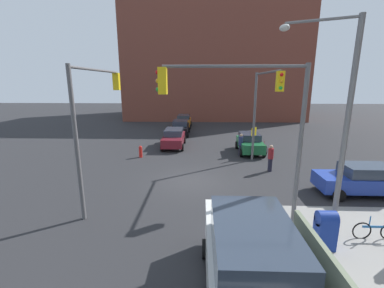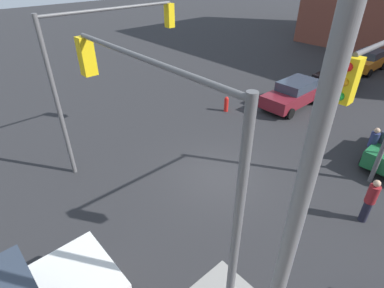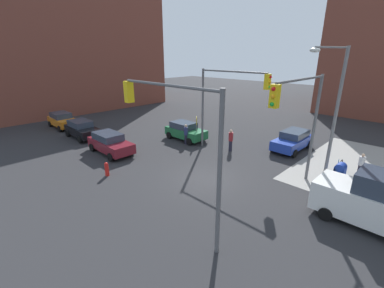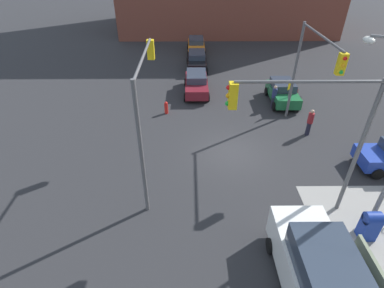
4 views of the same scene
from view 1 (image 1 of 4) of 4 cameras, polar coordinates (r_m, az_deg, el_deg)
The scene contains 19 objects.
ground_plane at distance 15.60m, azimuth -0.22°, elevation -8.30°, with size 120.00×120.00×0.00m, color #28282B.
building_brick_west at distance 46.62m, azimuth 4.73°, elevation 17.00°, with size 16.00×28.00×17.42m.
traffic_signal_nw_corner at distance 17.15m, azimuth 15.47°, elevation 9.24°, with size 6.03×0.36×6.50m.
traffic_signal_se_corner at distance 13.32m, azimuth -20.54°, elevation 7.78°, with size 5.96×0.36×6.50m.
traffic_signal_ne_corner at distance 10.19m, azimuth 11.84°, elevation 6.79°, with size 0.36×5.76×6.50m.
street_lamp_corner at distance 10.68m, azimuth 29.47°, elevation 5.93°, with size 1.37×2.47×8.00m.
warning_sign_two_way at distance 20.73m, azimuth 13.53°, elevation 1.54°, with size 0.48×0.48×2.40m.
mailbox_blue at distance 10.65m, azimuth 27.53°, elevation -16.31°, with size 0.56×0.64×1.43m.
fire_hydrant at distance 20.74m, azimuth -11.36°, elevation -1.62°, with size 0.26×0.26×0.94m.
sedan_maroon at distance 23.77m, azimuth -4.06°, elevation 1.43°, with size 4.44×2.02×1.62m.
coupe_blue at distance 16.24m, azimuth 33.41°, elevation -6.56°, with size 2.02×4.27×1.62m.
coupe_black at distance 29.27m, azimuth -2.60°, elevation 3.72°, with size 4.17×2.02×1.62m.
sedan_orange at distance 34.25m, azimuth -1.87°, elevation 5.15°, with size 4.14×2.02×1.62m.
sedan_green at distance 22.27m, azimuth 12.71°, elevation 0.30°, with size 3.96×2.02×1.62m.
van_white_delivery at distance 7.34m, azimuth 12.44°, elevation -24.74°, with size 5.40×2.32×2.62m.
pedestrian_waiting at distance 17.79m, azimuth 17.05°, elevation -2.91°, with size 0.36×0.36×1.82m.
pedestrian_walking_north at distance 21.10m, azimuth 10.76°, elevation -0.05°, with size 0.36×0.36×1.80m.
bicycle_leaning_on_fence at distance 12.34m, azimuth 35.67°, elevation -15.38°, with size 0.05×1.75×0.97m.
bicycle_at_crosswalk at distance 22.63m, azimuth 15.84°, elevation -0.97°, with size 1.75×0.05×0.97m.
Camera 1 is at (14.48, 0.56, 5.78)m, focal length 24.00 mm.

